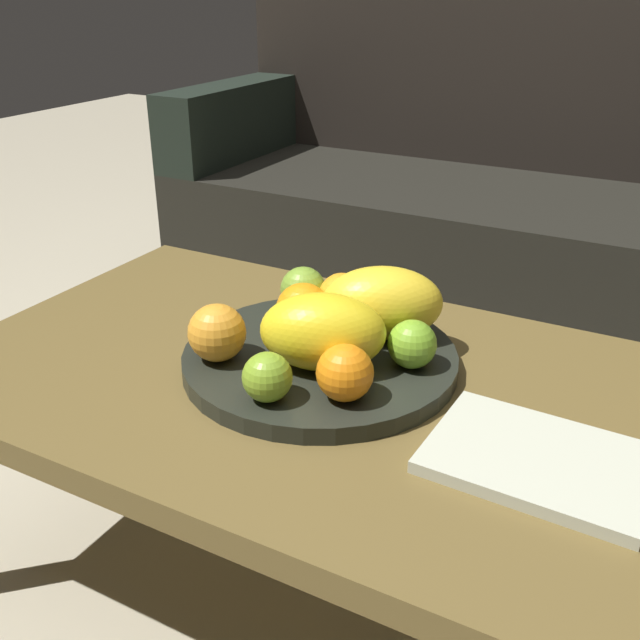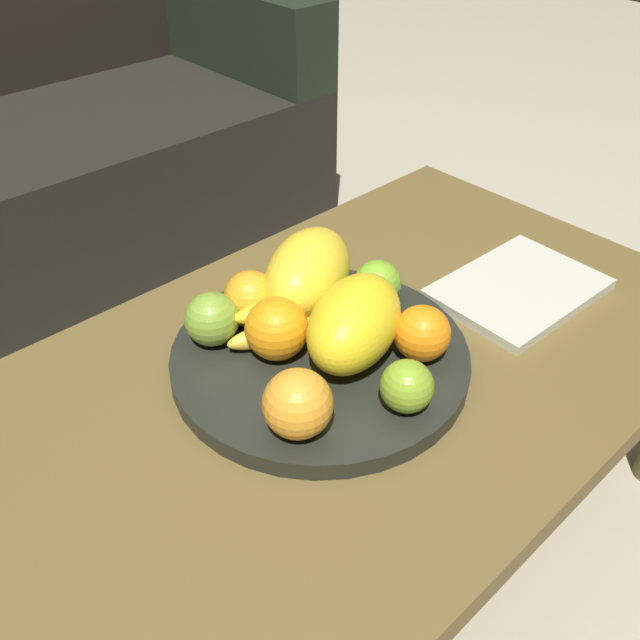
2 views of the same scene
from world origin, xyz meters
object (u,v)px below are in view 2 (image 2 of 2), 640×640
apple_front (212,319)px  orange_right (422,333)px  melon_smaller_beside (308,273)px  orange_left (277,329)px  apple_right (407,386)px  coffee_table (344,387)px  orange_front (250,297)px  magazine (519,289)px  apple_left (377,283)px  fruit_bowl (320,357)px  banana_bunch (286,320)px  orange_back (298,404)px  melon_large_front (353,324)px

apple_front → orange_right: bearing=-49.4°
melon_smaller_beside → orange_left: melon_smaller_beside is taller
melon_smaller_beside → apple_right: bearing=-103.1°
coffee_table → orange_front: 0.18m
orange_right → apple_front: same height
magazine → apple_right: bearing=-167.7°
apple_left → apple_right: apple_left is taller
fruit_bowl → apple_right: 0.15m
coffee_table → orange_front: bearing=109.1°
banana_bunch → orange_back: bearing=-126.2°
fruit_bowl → apple_right: bearing=-88.7°
melon_smaller_beside → apple_left: size_ratio=2.62×
orange_front → magazine: 0.42m
orange_back → melon_smaller_beside: bearing=45.2°
orange_right → banana_bunch: bearing=123.3°
orange_back → apple_right: size_ratio=1.26×
magazine → orange_front: bearing=152.7°
coffee_table → melon_large_front: size_ratio=6.51×
melon_large_front → apple_front: bearing=126.9°
orange_left → melon_smaller_beside: bearing=27.7°
orange_right → melon_smaller_beside: bearing=99.5°
fruit_bowl → orange_back: 0.15m
fruit_bowl → apple_front: bearing=129.2°
apple_left → orange_right: bearing=-110.0°
coffee_table → banana_bunch: 0.13m
fruit_bowl → orange_left: (-0.05, 0.03, 0.05)m
melon_smaller_beside → apple_front: bearing=170.5°
orange_left → orange_right: 0.19m
orange_front → orange_right: size_ratio=1.00×
banana_bunch → melon_large_front: bearing=-70.4°
apple_left → coffee_table: bearing=-157.3°
apple_front → magazine: bearing=-25.0°
apple_left → apple_front: bearing=158.1°
orange_back → apple_front: size_ratio=1.12×
melon_large_front → orange_back: bearing=-160.0°
banana_bunch → apple_front: bearing=144.3°
fruit_bowl → orange_front: size_ratio=5.35×
melon_large_front → magazine: size_ratio=0.69×
apple_front → apple_right: 0.27m
apple_left → magazine: bearing=-28.2°
orange_front → banana_bunch: 0.06m
orange_front → orange_right: (0.11, -0.21, -0.00)m
fruit_bowl → melon_smaller_beside: 0.12m
fruit_bowl → magazine: fruit_bowl is taller
orange_front → banana_bunch: size_ratio=0.43×
orange_right → orange_back: (-0.20, 0.01, 0.00)m
fruit_bowl → banana_bunch: banana_bunch is taller
orange_left → orange_back: 0.14m
coffee_table → orange_left: size_ratio=13.52×
coffee_table → magazine: bearing=-11.7°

